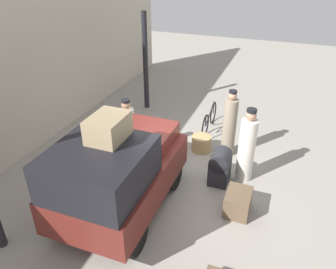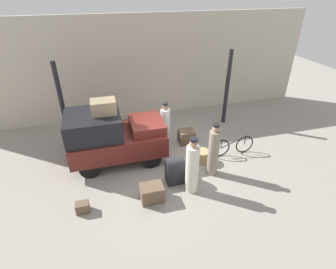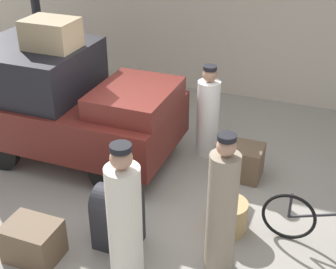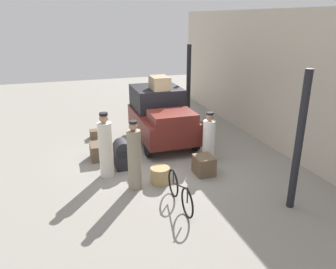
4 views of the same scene
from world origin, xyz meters
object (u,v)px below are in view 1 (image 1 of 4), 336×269
Objects in this scene: suitcase_black_upright at (220,166)px; trunk_on_truck_roof at (108,128)px; truck at (117,172)px; conductor_in_dark_uniform at (230,126)px; porter_carrying_trunk at (247,148)px; wicker_basket at (201,143)px; porter_with_bicycle at (128,130)px; bicycle at (209,119)px; suitcase_tan_flat at (155,135)px; trunk_wicker_pale at (238,202)px.

trunk_on_truck_roof reaches higher than suitcase_black_upright.
truck reaches higher than conductor_in_dark_uniform.
truck is 3.08m from porter_carrying_trunk.
porter_with_bicycle is at bearing 115.20° from wicker_basket.
truck is 1.75× the size of conductor_in_dark_uniform.
bicycle is 1.51m from conductor_in_dark_uniform.
conductor_in_dark_uniform is 3.05× the size of suitcase_tan_flat.
porter_with_bicycle is 3.47m from trunk_wicker_pale.
trunk_on_truck_roof is (-4.39, 0.83, 1.74)m from bicycle.
truck is at bearing 151.59° from conductor_in_dark_uniform.
wicker_basket is (-1.26, -0.11, -0.14)m from bicycle.
suitcase_black_upright is (-1.12, -2.13, 0.18)m from suitcase_tan_flat.
trunk_wicker_pale is at bearing -111.44° from porter_with_bicycle.
suitcase_black_upright is (-0.38, -2.60, -0.27)m from porter_with_bicycle.
trunk_on_truck_roof is at bearing -172.49° from suitcase_tan_flat.
conductor_in_dark_uniform is 3.82m from trunk_on_truck_roof.
porter_carrying_trunk is 2.78× the size of trunk_wicker_pale.
conductor_in_dark_uniform is (0.94, 0.60, 0.01)m from porter_carrying_trunk.
truck is 5.35× the size of suitcase_tan_flat.
porter_with_bicycle is at bearing 20.88° from trunk_on_truck_roof.
conductor_in_dark_uniform is 1.16× the size of porter_with_bicycle.
wicker_basket is (2.97, -0.94, -0.78)m from truck.
conductor_in_dark_uniform is at bearing -83.33° from wicker_basket.
truck is 1.95× the size of bicycle.
suitcase_tan_flat is at bearing 94.91° from wicker_basket.
trunk_wicker_pale is 3.15m from trunk_on_truck_roof.
bicycle is 1.85m from suitcase_tan_flat.
suitcase_black_upright is (1.74, -1.73, -0.55)m from truck.
trunk_on_truck_roof reaches higher than conductor_in_dark_uniform.
trunk_on_truck_roof is at bearing 113.75° from trunk_wicker_pale.
suitcase_tan_flat reaches higher than trunk_wicker_pale.
wicker_basket is at bearing -175.11° from bicycle.
porter_with_bicycle is (0.01, 3.12, -0.13)m from porter_carrying_trunk.
suitcase_black_upright is (-1.23, -0.79, 0.23)m from wicker_basket.
porter_carrying_trunk is (2.11, -2.25, -0.15)m from truck.
porter_carrying_trunk is 2.14× the size of suitcase_black_upright.
porter_carrying_trunk reaches higher than bicycle.
wicker_basket is 0.29× the size of porter_carrying_trunk.
truck is at bearing -157.61° from porter_with_bicycle.
porter_carrying_trunk is at bearing -123.35° from wicker_basket.
suitcase_tan_flat is at bearing 74.28° from porter_carrying_trunk.
bicycle is at bearing 19.86° from suitcase_black_upright.
conductor_in_dark_uniform reaches higher than trunk_wicker_pale.
porter_carrying_trunk is at bearing -46.81° from truck.
porter_with_bicycle is (-0.85, 1.81, 0.51)m from wicker_basket.
truck is 2.30m from porter_with_bicycle.
truck is at bearing -172.05° from suitcase_tan_flat.
trunk_on_truck_roof is at bearing 169.27° from bicycle.
suitcase_black_upright reaches higher than trunk_wicker_pale.
porter_with_bicycle is 1.84× the size of suitcase_black_upright.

